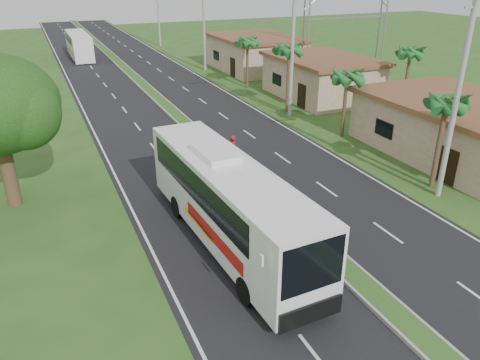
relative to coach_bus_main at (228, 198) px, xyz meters
name	(u,v)px	position (x,y,z in m)	size (l,w,h in m)	color
ground	(322,250)	(3.46, -2.20, -2.19)	(180.00, 180.00, 0.00)	#2A4F1D
road_asphalt	(182,121)	(3.46, 17.80, -2.18)	(14.00, 160.00, 0.02)	black
median_strip	(182,120)	(3.46, 17.80, -2.08)	(1.20, 160.00, 0.18)	gray
lane_edge_left	(94,132)	(-3.24, 17.80, -2.19)	(0.12, 160.00, 0.01)	silver
lane_edge_right	(259,111)	(10.16, 17.80, -2.19)	(0.12, 160.00, 0.01)	silver
shop_near	(461,128)	(17.46, 3.80, -0.41)	(8.60, 12.60, 3.52)	#9C8569
shop_mid	(321,77)	(17.46, 19.80, -0.33)	(7.60, 10.60, 3.67)	#9C8569
shop_far	(255,53)	(17.46, 33.80, -0.26)	(8.60, 11.60, 3.82)	#9C8569
palm_verge_a	(447,102)	(12.46, 0.80, 2.56)	(2.40, 2.40, 5.45)	#473321
palm_verge_b	(347,75)	(12.86, 9.80, 2.17)	(2.40, 2.40, 5.05)	#473321
palm_verge_c	(289,49)	(12.26, 16.80, 2.94)	(2.40, 2.40, 5.85)	#473321
palm_verge_d	(247,41)	(12.76, 25.80, 2.36)	(2.40, 2.40, 5.25)	#473321
palm_behind_shop	(411,52)	(20.96, 12.80, 2.75)	(2.40, 2.40, 5.65)	#473321
utility_pole_a	(458,89)	(11.96, -0.20, 3.49)	(1.60, 0.28, 11.00)	gray
utility_pole_b	(293,36)	(11.93, 15.80, 4.07)	(3.20, 0.28, 12.00)	gray
utility_pole_c	(204,19)	(11.96, 35.80, 3.49)	(1.60, 0.28, 11.00)	gray
utility_pole_d	(158,8)	(11.96, 55.80, 3.24)	(1.60, 0.28, 10.50)	gray
billboard_lattice	(347,10)	(25.46, 27.80, 4.64)	(10.18, 1.18, 12.07)	gray
coach_bus_main	(228,198)	(0.00, 0.00, 0.00)	(3.17, 12.41, 3.97)	white
coach_bus_far	(79,44)	(-0.43, 49.99, -0.40)	(2.42, 10.80, 3.15)	white
motorcyclist	(232,160)	(3.07, 6.78, -1.31)	(1.77, 1.10, 2.38)	black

